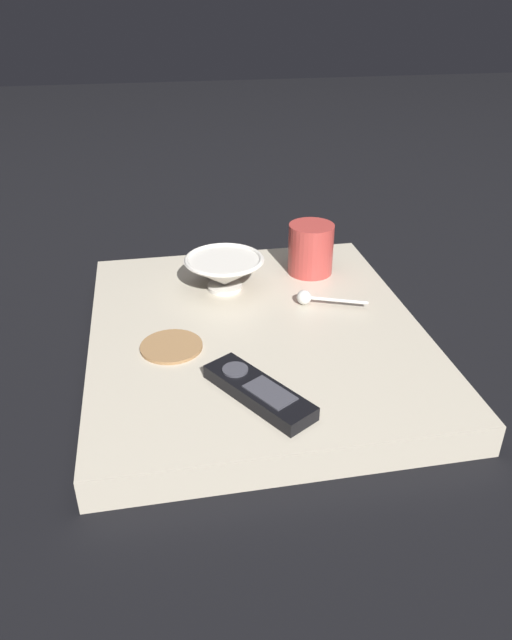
{
  "coord_description": "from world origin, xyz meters",
  "views": [
    {
      "loc": [
        -0.81,
        0.15,
        0.53
      ],
      "look_at": [
        -0.02,
        0.0,
        0.07
      ],
      "focal_mm": 33.4,
      "sensor_mm": 36.0,
      "label": 1
    }
  ],
  "objects_px": {
    "coffee_mug": "(311,249)",
    "teaspoon": "(310,298)",
    "tv_remote_near": "(258,391)",
    "cereal_bowl": "(224,271)",
    "drink_coaster": "(171,346)"
  },
  "relations": [
    {
      "from": "coffee_mug",
      "to": "teaspoon",
      "type": "xyz_separation_m",
      "value": [
        -0.13,
        0.03,
        -0.03
      ]
    },
    {
      "from": "cereal_bowl",
      "to": "drink_coaster",
      "type": "bearing_deg",
      "value": 149.57
    },
    {
      "from": "tv_remote_near",
      "to": "drink_coaster",
      "type": "relative_size",
      "value": 1.84
    },
    {
      "from": "teaspoon",
      "to": "tv_remote_near",
      "type": "xyz_separation_m",
      "value": [
        -0.24,
        0.14,
        -0.0
      ]
    },
    {
      "from": "teaspoon",
      "to": "coffee_mug",
      "type": "bearing_deg",
      "value": -14.83
    },
    {
      "from": "teaspoon",
      "to": "tv_remote_near",
      "type": "bearing_deg",
      "value": 150.66
    },
    {
      "from": "coffee_mug",
      "to": "tv_remote_near",
      "type": "xyz_separation_m",
      "value": [
        -0.37,
        0.17,
        -0.04
      ]
    },
    {
      "from": "coffee_mug",
      "to": "teaspoon",
      "type": "distance_m",
      "value": 0.14
    },
    {
      "from": "coffee_mug",
      "to": "teaspoon",
      "type": "bearing_deg",
      "value": 165.17
    },
    {
      "from": "coffee_mug",
      "to": "drink_coaster",
      "type": "xyz_separation_m",
      "value": [
        -0.22,
        0.28,
        -0.04
      ]
    },
    {
      "from": "cereal_bowl",
      "to": "teaspoon",
      "type": "relative_size",
      "value": 1.24
    },
    {
      "from": "coffee_mug",
      "to": "tv_remote_near",
      "type": "bearing_deg",
      "value": 155.32
    },
    {
      "from": "teaspoon",
      "to": "tv_remote_near",
      "type": "relative_size",
      "value": 0.66
    },
    {
      "from": "cereal_bowl",
      "to": "coffee_mug",
      "type": "relative_size",
      "value": 1.51
    },
    {
      "from": "cereal_bowl",
      "to": "coffee_mug",
      "type": "distance_m",
      "value": 0.17
    }
  ]
}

